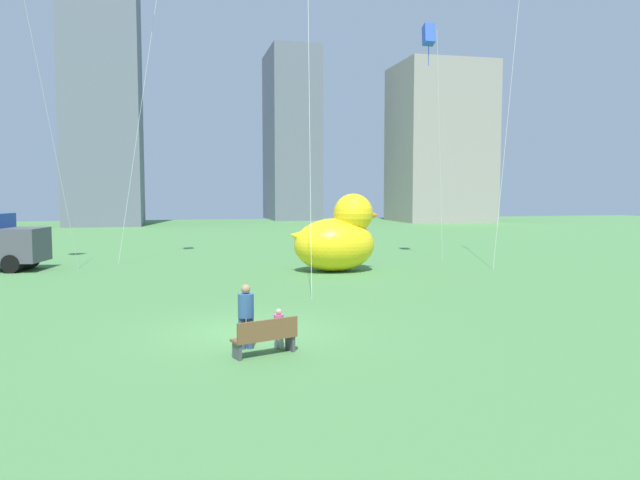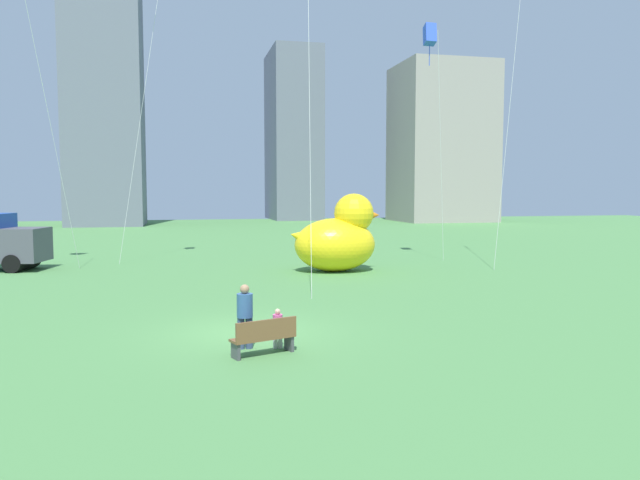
{
  "view_description": "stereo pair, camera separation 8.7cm",
  "coord_description": "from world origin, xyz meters",
  "px_view_note": "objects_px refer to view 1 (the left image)",
  "views": [
    {
      "loc": [
        -1.9,
        -16.93,
        3.97
      ],
      "look_at": [
        3.21,
        4.88,
        2.17
      ],
      "focal_mm": 34.33,
      "sensor_mm": 36.0,
      "label": 1
    },
    {
      "loc": [
        -1.81,
        -16.95,
        3.97
      ],
      "look_at": [
        3.21,
        4.88,
        2.17
      ],
      "focal_mm": 34.33,
      "sensor_mm": 36.0,
      "label": 2
    }
  ],
  "objects_px": {
    "giant_inflatable_duck": "(338,238)",
    "person_child": "(279,327)",
    "park_bench": "(266,336)",
    "person_adult": "(246,313)",
    "kite_blue": "(429,36)"
  },
  "relations": [
    {
      "from": "kite_blue",
      "to": "park_bench",
      "type": "bearing_deg",
      "value": -123.22
    },
    {
      "from": "giant_inflatable_duck",
      "to": "person_child",
      "type": "bearing_deg",
      "value": -110.47
    },
    {
      "from": "park_bench",
      "to": "kite_blue",
      "type": "xyz_separation_m",
      "value": [
        11.77,
        17.96,
        12.07
      ]
    },
    {
      "from": "person_child",
      "to": "kite_blue",
      "type": "distance_m",
      "value": 23.95
    },
    {
      "from": "giant_inflatable_duck",
      "to": "kite_blue",
      "type": "bearing_deg",
      "value": 28.22
    },
    {
      "from": "person_adult",
      "to": "giant_inflatable_duck",
      "type": "xyz_separation_m",
      "value": [
        6.07,
        13.94,
        0.74
      ]
    },
    {
      "from": "person_adult",
      "to": "person_child",
      "type": "distance_m",
      "value": 0.89
    },
    {
      "from": "person_child",
      "to": "person_adult",
      "type": "bearing_deg",
      "value": 169.22
    },
    {
      "from": "park_bench",
      "to": "kite_blue",
      "type": "height_order",
      "value": "kite_blue"
    },
    {
      "from": "park_bench",
      "to": "person_adult",
      "type": "relative_size",
      "value": 1.02
    },
    {
      "from": "person_adult",
      "to": "giant_inflatable_duck",
      "type": "bearing_deg",
      "value": 66.47
    },
    {
      "from": "park_bench",
      "to": "person_adult",
      "type": "bearing_deg",
      "value": 117.09
    },
    {
      "from": "person_adult",
      "to": "kite_blue",
      "type": "relative_size",
      "value": 0.12
    },
    {
      "from": "park_bench",
      "to": "person_child",
      "type": "height_order",
      "value": "person_child"
    },
    {
      "from": "park_bench",
      "to": "giant_inflatable_duck",
      "type": "xyz_separation_m",
      "value": [
        5.68,
        14.7,
        1.16
      ]
    }
  ]
}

